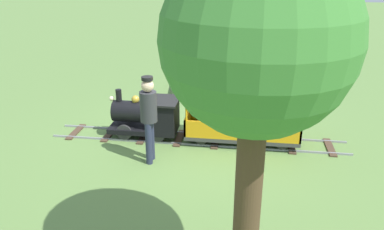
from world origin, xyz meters
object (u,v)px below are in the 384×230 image
Objects in this scene: conductor_person at (149,113)px; oak_tree_near at (258,46)px; passenger_car at (242,124)px; locomotive at (148,116)px; park_bench at (186,79)px.

conductor_person is 3.73m from oak_tree_near.
conductor_person is at bearing 32.15° from oak_tree_near.
passenger_car is 4.43m from oak_tree_near.
passenger_car is 0.64× the size of oak_tree_near.
conductor_person is 0.44× the size of oak_tree_near.
locomotive is 1.08× the size of park_bench.
locomotive is at bearing 28.18° from oak_tree_near.
conductor_person is 1.21× the size of park_bench.
locomotive reaches higher than park_bench.
oak_tree_near is (-3.76, -2.02, 2.29)m from locomotive.
locomotive is at bearing 90.00° from passenger_car.
conductor_person reaches higher than passenger_car.
oak_tree_near reaches higher than conductor_person.
conductor_person is (-1.01, 1.64, 0.53)m from passenger_car.
park_bench is (2.90, -0.34, -0.07)m from locomotive.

